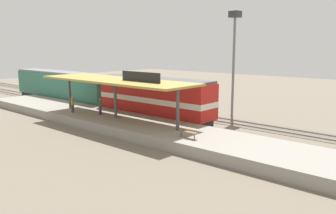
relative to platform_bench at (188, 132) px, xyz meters
name	(u,v)px	position (x,y,z in m)	size (l,w,h in m)	color
ground_plane	(161,116)	(8.00, 10.17, -1.34)	(120.00, 120.00, 0.00)	#706656
track_near	(148,119)	(6.00, 10.17, -1.31)	(3.20, 110.00, 0.16)	#5F5649
track_far	(175,113)	(10.60, 10.17, -1.31)	(3.20, 110.00, 0.16)	#5F5649
platform	(116,122)	(1.40, 10.17, -0.89)	(6.00, 44.00, 0.90)	gray
station_canopy	(116,81)	(1.40, 10.08, 3.19)	(5.20, 18.00, 4.70)	#47474C
platform_bench	(188,132)	(0.00, 0.00, 0.00)	(0.44, 1.70, 0.50)	#333338
locomotive	(154,98)	(6.00, 9.29, 1.07)	(2.93, 14.43, 4.44)	#28282D
passenger_carriage_single	(62,86)	(6.00, 27.29, 0.97)	(2.90, 20.00, 4.24)	#28282D
light_mast	(234,42)	(13.80, 4.34, 7.05)	(1.10, 1.10, 11.70)	slate
person_waiting	(73,104)	(0.11, 15.72, 0.51)	(0.34, 0.34, 1.71)	#4C4C51
person_walking	(100,106)	(1.19, 12.39, 0.51)	(0.34, 0.34, 1.71)	#663375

